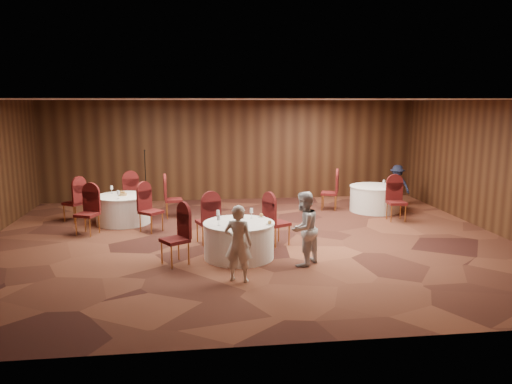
{
  "coord_description": "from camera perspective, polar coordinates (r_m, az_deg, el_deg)",
  "views": [
    {
      "loc": [
        -1.2,
        -11.02,
        3.17
      ],
      "look_at": [
        0.2,
        0.2,
        1.1
      ],
      "focal_mm": 35.0,
      "sensor_mm": 36.0,
      "label": 1
    }
  ],
  "objects": [
    {
      "name": "table_left",
      "position": [
        13.54,
        -14.93,
        -1.9
      ],
      "size": [
        1.42,
        1.42,
        0.74
      ],
      "color": "white",
      "rests_on": "ground"
    },
    {
      "name": "chairs_main",
      "position": [
        10.73,
        -3.93,
        -4.07
      ],
      "size": [
        2.92,
        2.11,
        1.0
      ],
      "color": "#390C0B",
      "rests_on": "ground"
    },
    {
      "name": "table_right",
      "position": [
        14.93,
        13.41,
        -0.71
      ],
      "size": [
        1.45,
        1.45,
        0.74
      ],
      "color": "white",
      "rests_on": "ground"
    },
    {
      "name": "woman_b",
      "position": [
        9.73,
        5.45,
        -4.2
      ],
      "size": [
        0.89,
        0.89,
        1.46
      ],
      "primitive_type": "imported",
      "rotation": [
        0.0,
        0.0,
        3.92
      ],
      "color": "silver",
      "rests_on": "ground"
    },
    {
      "name": "table_main",
      "position": [
        10.23,
        -1.96,
        -5.48
      ],
      "size": [
        1.45,
        1.45,
        0.74
      ],
      "color": "white",
      "rests_on": "ground"
    },
    {
      "name": "chairs_left",
      "position": [
        13.57,
        -14.86,
        -1.33
      ],
      "size": [
        3.27,
        3.09,
        1.0
      ],
      "color": "#390C0B",
      "rests_on": "ground"
    },
    {
      "name": "mic_stand",
      "position": [
        15.28,
        -12.46,
        0.15
      ],
      "size": [
        0.24,
        0.24,
        1.75
      ],
      "color": "black",
      "rests_on": "ground"
    },
    {
      "name": "room_shell",
      "position": [
        11.16,
        -0.89,
        4.17
      ],
      "size": [
        12.0,
        12.0,
        12.0
      ],
      "color": "silver",
      "rests_on": "ground"
    },
    {
      "name": "man_c",
      "position": [
        15.84,
        15.81,
        0.73
      ],
      "size": [
        0.91,
        0.9,
        1.25
      ],
      "primitive_type": "imported",
      "rotation": [
        0.0,
        0.0,
        5.52
      ],
      "color": "black",
      "rests_on": "ground"
    },
    {
      "name": "tabletop_left",
      "position": [
        13.45,
        -14.98,
        -0.04
      ],
      "size": [
        0.83,
        0.85,
        0.22
      ],
      "color": "silver",
      "rests_on": "table_left"
    },
    {
      "name": "tabletop_main",
      "position": [
        10.06,
        -1.38,
        -3.04
      ],
      "size": [
        1.13,
        1.11,
        0.22
      ],
      "color": "silver",
      "rests_on": "table_main"
    },
    {
      "name": "chairs_right",
      "position": [
        14.32,
        11.94,
        -0.6
      ],
      "size": [
        2.03,
        2.18,
        1.0
      ],
      "color": "#390C0B",
      "rests_on": "ground"
    },
    {
      "name": "woman_a",
      "position": [
        8.83,
        -2.03,
        -5.9
      ],
      "size": [
        0.59,
        0.49,
        1.39
      ],
      "primitive_type": "imported",
      "rotation": [
        0.0,
        0.0,
        2.78
      ],
      "color": "silver",
      "rests_on": "ground"
    },
    {
      "name": "tabletop_right",
      "position": [
        14.67,
        14.42,
        1.13
      ],
      "size": [
        0.08,
        0.08,
        0.22
      ],
      "color": "silver",
      "rests_on": "table_right"
    },
    {
      "name": "ground",
      "position": [
        11.53,
        -0.87,
        -5.58
      ],
      "size": [
        12.0,
        12.0,
        0.0
      ],
      "primitive_type": "plane",
      "color": "black",
      "rests_on": "ground"
    }
  ]
}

